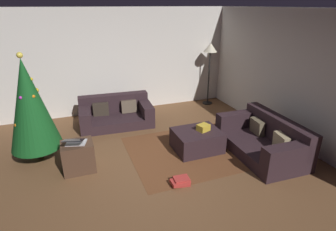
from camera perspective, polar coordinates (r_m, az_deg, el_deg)
ground_plane at (r=4.78m, az=-3.96°, el=-11.60°), size 6.40×6.40×0.00m
rear_partition at (r=7.17m, az=-11.74°, el=10.91°), size 6.40×0.12×2.60m
corner_partition at (r=5.86m, az=26.68°, el=6.50°), size 0.12×6.40×2.60m
couch_left at (r=6.59m, az=-10.87°, el=0.42°), size 1.70×1.05×0.65m
couch_right at (r=5.51m, az=19.52°, el=-4.83°), size 1.04×1.79×0.70m
ottoman at (r=5.36m, az=6.07°, el=-5.18°), size 0.88×0.71×0.40m
gift_box at (r=5.27m, az=7.39°, el=-2.52°), size 0.26×0.24×0.12m
tv_remote at (r=5.38m, az=8.07°, el=-2.67°), size 0.07×0.17×0.02m
christmas_tree at (r=5.28m, az=-26.91°, el=1.99°), size 0.88×0.88×1.95m
side_table at (r=4.93m, az=-18.21°, el=-8.14°), size 0.52×0.44×0.51m
laptop at (r=4.74m, az=-18.81°, el=-5.21°), size 0.41×0.45×0.17m
book_stack at (r=4.44m, az=2.64°, el=-13.61°), size 0.32×0.22×0.12m
corner_lamp at (r=7.60m, az=8.80°, el=12.92°), size 0.36×0.36×1.71m
area_rug at (r=5.45m, az=5.98°, el=-7.02°), size 2.60×2.00×0.01m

